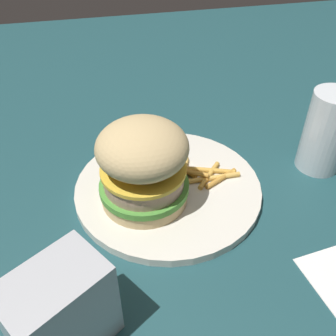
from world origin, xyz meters
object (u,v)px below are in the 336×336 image
at_px(plate, 168,188).
at_px(fries_pile, 203,174).
at_px(napkin_dispenser, 61,312).
at_px(drink_glass, 325,135).
at_px(sandwich, 143,165).

xyz_separation_m(plate, fries_pile, (0.01, -0.05, 0.01)).
distance_m(fries_pile, napkin_dispenser, 0.28).
xyz_separation_m(plate, napkin_dispenser, (-0.18, 0.14, 0.04)).
xyz_separation_m(plate, drink_glass, (0.01, -0.23, 0.05)).
height_order(drink_glass, napkin_dispenser, drink_glass).
bearing_deg(sandwich, plate, -61.07).
distance_m(plate, sandwich, 0.08).
distance_m(sandwich, fries_pile, 0.11).
bearing_deg(fries_pile, sandwich, 106.36).
relative_size(plate, fries_pile, 2.94).
bearing_deg(plate, sandwich, 118.93).
xyz_separation_m(fries_pile, napkin_dispenser, (-0.19, 0.19, 0.03)).
relative_size(sandwich, drink_glass, 0.96).
height_order(plate, fries_pile, fries_pile).
relative_size(fries_pile, napkin_dispenser, 0.88).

